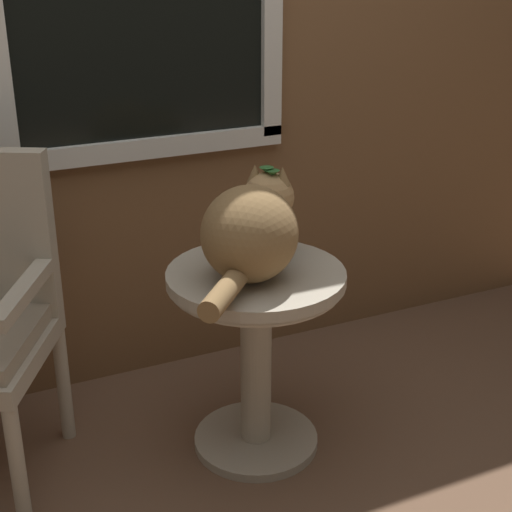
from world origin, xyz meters
TOP-DOWN VIEW (x-y plane):
  - ground_plane at (0.00, 0.00)m, footprint 6.00×6.00m
  - back_wall at (0.00, 0.76)m, footprint 4.00×0.07m
  - wicker_side_table at (0.20, 0.12)m, footprint 0.55×0.55m
  - cat at (0.18, 0.10)m, footprint 0.46×0.50m
  - pewter_vase_with_ivy at (0.31, 0.22)m, footprint 0.13×0.13m

SIDE VIEW (x-z plane):
  - ground_plane at x=0.00m, z-range 0.00..0.00m
  - wicker_side_table at x=0.20m, z-range 0.12..0.75m
  - pewter_vase_with_ivy at x=0.31m, z-range 0.57..0.86m
  - cat at x=0.18m, z-range 0.63..0.92m
  - back_wall at x=0.00m, z-range 0.00..2.60m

